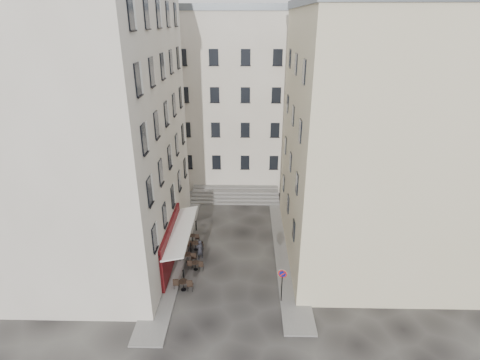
{
  "coord_description": "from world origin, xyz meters",
  "views": [
    {
      "loc": [
        1.25,
        -22.7,
        17.26
      ],
      "look_at": [
        0.68,
        4.0,
        5.78
      ],
      "focal_mm": 28.0,
      "sensor_mm": 36.0,
      "label": 1
    }
  ],
  "objects_px": {
    "pedestrian": "(200,249)",
    "no_parking_sign": "(282,280)",
    "bistro_table_a": "(183,284)",
    "bistro_table_b": "(196,265)"
  },
  "relations": [
    {
      "from": "pedestrian",
      "to": "no_parking_sign",
      "type": "bearing_deg",
      "value": 104.79
    },
    {
      "from": "bistro_table_a",
      "to": "bistro_table_b",
      "type": "distance_m",
      "value": 2.36
    },
    {
      "from": "no_parking_sign",
      "to": "bistro_table_a",
      "type": "height_order",
      "value": "no_parking_sign"
    },
    {
      "from": "no_parking_sign",
      "to": "bistro_table_a",
      "type": "bearing_deg",
      "value": -172.77
    },
    {
      "from": "bistro_table_a",
      "to": "bistro_table_b",
      "type": "bearing_deg",
      "value": 76.66
    },
    {
      "from": "bistro_table_a",
      "to": "bistro_table_b",
      "type": "height_order",
      "value": "bistro_table_a"
    },
    {
      "from": "pedestrian",
      "to": "bistro_table_b",
      "type": "bearing_deg",
      "value": 47.32
    },
    {
      "from": "no_parking_sign",
      "to": "bistro_table_a",
      "type": "distance_m",
      "value": 6.87
    },
    {
      "from": "bistro_table_b",
      "to": "pedestrian",
      "type": "bearing_deg",
      "value": 83.64
    },
    {
      "from": "pedestrian",
      "to": "bistro_table_a",
      "type": "bearing_deg",
      "value": 42.99
    }
  ]
}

